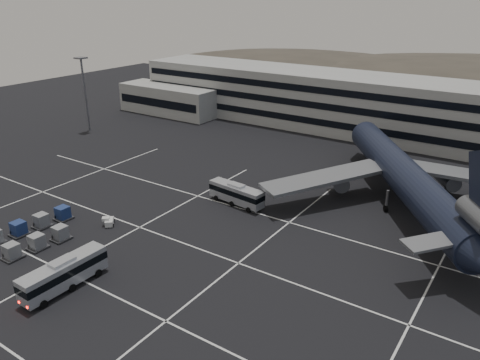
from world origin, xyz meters
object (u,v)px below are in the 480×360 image
Objects in this scene: uld_cluster at (33,232)px; bus_near at (64,273)px; bus_far at (236,193)px; trijet_main at (406,178)px.

bus_near is at bearing -20.11° from uld_cluster.
bus_near is at bearing -179.85° from bus_far.
trijet_main is 4.53× the size of bus_near.
bus_far is at bearing 176.25° from trijet_main.
uld_cluster is (-17.68, -25.93, -0.94)m from bus_far.
trijet_main is 4.79× the size of bus_far.
bus_near is 0.80× the size of uld_cluster.
bus_near is (-26.96, -45.29, -3.13)m from trijet_main.
trijet_main reaches higher than bus_far.
bus_far is 0.75× the size of uld_cluster.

